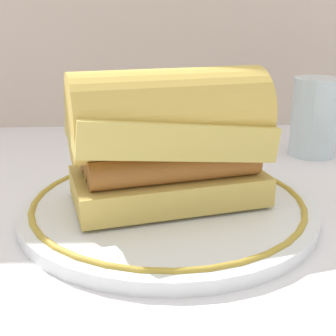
{
  "coord_description": "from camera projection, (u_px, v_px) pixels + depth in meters",
  "views": [
    {
      "loc": [
        -0.03,
        -0.37,
        0.18
      ],
      "look_at": [
        -0.01,
        0.03,
        0.04
      ],
      "focal_mm": 50.12,
      "sensor_mm": 36.0,
      "label": 1
    }
  ],
  "objects": [
    {
      "name": "sausage_sandwich",
      "position": [
        168.0,
        137.0,
        0.42
      ],
      "size": [
        0.19,
        0.13,
        0.12
      ],
      "rotation": [
        0.0,
        0.0,
        0.26
      ],
      "color": "tan",
      "rests_on": "plate"
    },
    {
      "name": "ground_plane",
      "position": [
        184.0,
        229.0,
        0.41
      ],
      "size": [
        1.5,
        1.5,
        0.0
      ],
      "primitive_type": "plane",
      "color": "silver"
    },
    {
      "name": "drinking_glass",
      "position": [
        314.0,
        123.0,
        0.6
      ],
      "size": [
        0.06,
        0.06,
        0.1
      ],
      "color": "silver",
      "rests_on": "ground_plane"
    },
    {
      "name": "plate",
      "position": [
        168.0,
        205.0,
        0.44
      ],
      "size": [
        0.28,
        0.28,
        0.01
      ],
      "color": "white",
      "rests_on": "ground_plane"
    }
  ]
}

